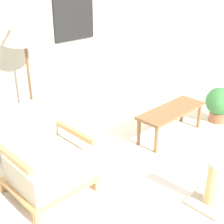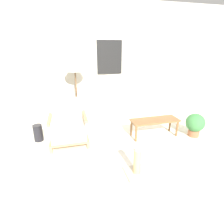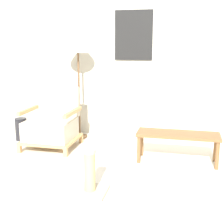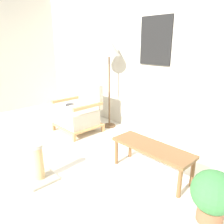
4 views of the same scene
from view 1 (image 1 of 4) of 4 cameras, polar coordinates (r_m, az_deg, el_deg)
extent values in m
cube|color=beige|center=(3.70, -10.17, 14.91)|extent=(8.00, 0.06, 2.70)
cube|color=black|center=(3.76, -7.06, 18.35)|extent=(0.56, 0.02, 0.72)
cube|color=tan|center=(2.82, -13.56, -18.55)|extent=(0.05, 0.05, 0.11)
cube|color=tan|center=(3.10, -2.94, -13.14)|extent=(0.05, 0.05, 0.11)
cube|color=tan|center=(3.26, -19.35, -12.64)|extent=(0.05, 0.05, 0.11)
cube|color=tan|center=(3.51, -9.65, -8.55)|extent=(0.05, 0.05, 0.11)
cube|color=tan|center=(3.11, -11.46, -12.00)|extent=(0.71, 0.66, 0.03)
cube|color=#BCB29E|center=(3.01, -11.49, -9.93)|extent=(0.63, 0.56, 0.26)
cube|color=#BCB29E|center=(3.08, -15.23, -2.12)|extent=(0.63, 0.08, 0.42)
cube|color=tan|center=(2.77, -17.80, -7.87)|extent=(0.05, 0.60, 0.05)
cube|color=tan|center=(3.05, -7.02, -3.56)|extent=(0.05, 0.60, 0.05)
cylinder|color=brown|center=(3.67, -13.31, -8.03)|extent=(0.23, 0.23, 0.03)
cylinder|color=brown|center=(3.37, -14.38, 1.34)|extent=(0.03, 0.03, 1.28)
cone|color=#B2AD9E|center=(3.15, -15.93, 14.61)|extent=(0.40, 0.40, 0.30)
cube|color=brown|center=(3.95, 10.85, 0.30)|extent=(0.99, 0.35, 0.04)
cylinder|color=brown|center=(3.63, 8.10, -5.07)|extent=(0.04, 0.04, 0.33)
cylinder|color=brown|center=(4.32, 15.64, -0.72)|extent=(0.04, 0.04, 0.33)
cylinder|color=brown|center=(3.78, 4.92, -3.65)|extent=(0.04, 0.04, 0.33)
cylinder|color=brown|center=(4.44, 12.72, 0.34)|extent=(0.04, 0.04, 0.33)
cylinder|color=#935B3D|center=(4.61, 18.64, -0.79)|extent=(0.22, 0.22, 0.14)
sphere|color=#3D7F42|center=(4.52, 19.04, 1.87)|extent=(0.38, 0.38, 0.38)
cube|color=#B2A893|center=(3.09, 17.28, -15.57)|extent=(0.33, 0.33, 0.03)
cylinder|color=tan|center=(2.97, 17.79, -12.53)|extent=(0.11, 0.11, 0.38)
cylinder|color=#B2A893|center=(2.85, 18.34, -9.15)|extent=(0.12, 0.12, 0.04)
camera|label=2|loc=(1.64, 79.91, -3.05)|focal=28.00mm
camera|label=3|loc=(3.53, 72.91, -1.71)|focal=50.00mm
camera|label=4|loc=(4.37, 45.65, 11.84)|focal=35.00mm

